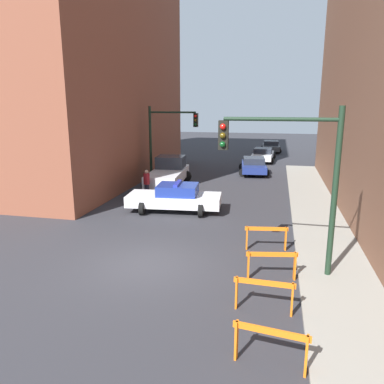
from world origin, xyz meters
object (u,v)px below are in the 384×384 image
object	(u,v)px
parked_car_mid	(263,155)
pedestrian_crossing	(147,183)
barrier_front	(271,341)
traffic_light_far	(166,133)
parked_car_near	(254,165)
barrier_corner	(266,234)
white_truck	(169,173)
police_car	(175,197)
parked_car_far	(271,146)
barrier_mid	(264,290)
barrier_back	(272,261)
traffic_light_near	(296,166)

from	to	relation	value
parked_car_mid	pedestrian_crossing	world-z (taller)	pedestrian_crossing
pedestrian_crossing	barrier_front	distance (m)	15.03
traffic_light_far	parked_car_near	bearing A→B (deg)	38.52
barrier_corner	traffic_light_far	bearing A→B (deg)	123.00
white_truck	parked_car_near	world-z (taller)	white_truck
police_car	traffic_light_far	bearing A→B (deg)	15.12
parked_car_far	barrier_corner	xyz separation A→B (m)	(0.44, -29.59, -0.06)
traffic_light_far	barrier_corner	distance (m)	13.54
parked_car_near	parked_car_far	xyz separation A→B (m)	(1.04, 13.91, 0.00)
parked_car_far	barrier_mid	xyz separation A→B (m)	(0.52, -33.99, -0.06)
parked_car_far	barrier_back	distance (m)	32.03
traffic_light_near	parked_car_far	distance (m)	31.68
traffic_light_far	parked_car_near	world-z (taller)	traffic_light_far
barrier_back	barrier_mid	bearing A→B (deg)	-94.67
police_car	parked_car_mid	xyz separation A→B (m)	(3.68, 17.97, -0.05)
traffic_light_near	police_car	xyz separation A→B (m)	(-5.51, 6.17, -2.81)
barrier_back	traffic_light_far	bearing A→B (deg)	118.85
traffic_light_near	barrier_mid	world-z (taller)	traffic_light_near
police_car	barrier_corner	xyz separation A→B (m)	(4.70, -4.25, -0.11)
white_truck	pedestrian_crossing	size ratio (longest dim) A/B	3.34
traffic_light_far	parked_car_near	size ratio (longest dim) A/B	1.17
parked_car_mid	parked_car_far	size ratio (longest dim) A/B	1.00
pedestrian_crossing	white_truck	bearing A→B (deg)	111.73
traffic_light_near	white_truck	xyz separation A→B (m)	(-7.52, 11.90, -2.62)
parked_car_mid	barrier_corner	xyz separation A→B (m)	(1.02, -22.22, -0.06)
police_car	parked_car_far	xyz separation A→B (m)	(4.26, 25.35, -0.05)
traffic_light_far	parked_car_mid	bearing A→B (deg)	60.83
barrier_mid	barrier_corner	world-z (taller)	same
police_car	pedestrian_crossing	world-z (taller)	pedestrian_crossing
barrier_front	barrier_mid	distance (m)	2.15
traffic_light_far	barrier_back	distance (m)	15.71
traffic_light_far	parked_car_mid	size ratio (longest dim) A/B	1.19
parked_car_near	parked_car_far	world-z (taller)	same
police_car	white_truck	bearing A→B (deg)	14.33
pedestrian_crossing	barrier_corner	world-z (taller)	pedestrian_crossing
barrier_mid	barrier_corner	size ratio (longest dim) A/B	1.01
barrier_mid	barrier_back	bearing A→B (deg)	85.33
traffic_light_far	parked_car_far	bearing A→B (deg)	69.85
police_car	traffic_light_near	bearing A→B (deg)	-143.29
parked_car_mid	parked_car_near	bearing A→B (deg)	-91.32
parked_car_far	white_truck	bearing A→B (deg)	-110.06
white_truck	barrier_corner	distance (m)	12.02
barrier_front	barrier_mid	bearing A→B (deg)	95.69
police_car	barrier_mid	world-z (taller)	police_car
parked_car_far	barrier_back	size ratio (longest dim) A/B	2.76
police_car	barrier_corner	distance (m)	6.33
police_car	barrier_mid	xyz separation A→B (m)	(4.78, -8.64, -0.11)
white_truck	parked_car_far	xyz separation A→B (m)	(6.27, 19.62, -0.23)
police_car	barrier_mid	distance (m)	9.88
traffic_light_near	parked_car_far	world-z (taller)	traffic_light_near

